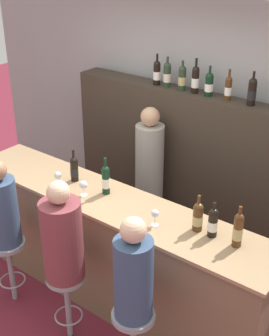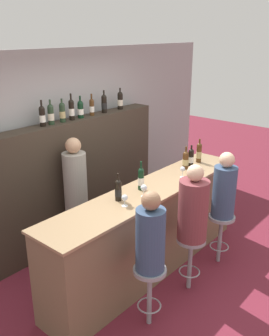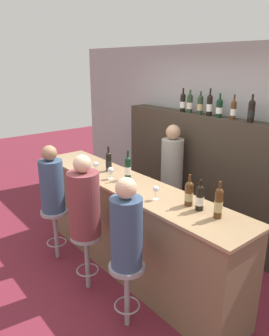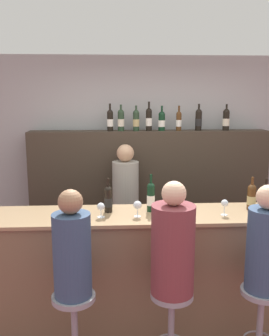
{
  "view_description": "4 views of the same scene",
  "coord_description": "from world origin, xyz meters",
  "px_view_note": "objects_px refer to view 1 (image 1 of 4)",
  "views": [
    {
      "loc": [
        2.27,
        -2.32,
        3.14
      ],
      "look_at": [
        0.23,
        0.32,
        1.45
      ],
      "focal_mm": 50.0,
      "sensor_mm": 36.0,
      "label": 1
    },
    {
      "loc": [
        -3.15,
        -2.17,
        2.81
      ],
      "look_at": [
        -0.19,
        0.36,
        1.37
      ],
      "focal_mm": 40.0,
      "sensor_mm": 36.0,
      "label": 2
    },
    {
      "loc": [
        2.68,
        -1.82,
        2.38
      ],
      "look_at": [
        0.02,
        0.34,
        1.25
      ],
      "focal_mm": 35.0,
      "sensor_mm": 36.0,
      "label": 3
    },
    {
      "loc": [
        -0.43,
        -2.88,
        2.11
      ],
      "look_at": [
        -0.25,
        0.34,
        1.49
      ],
      "focal_mm": 40.0,
      "sensor_mm": 36.0,
      "label": 4
    }
  ],
  "objects_px": {
    "wine_bottle_counter_4": "(238,230)",
    "guest_seated_right": "(133,274)",
    "guest_seated_middle": "(62,237)",
    "wine_bottle_backbar_3": "(195,79)",
    "wine_bottle_backbar_1": "(167,74)",
    "wine_bottle_backbar_4": "(209,84)",
    "wine_bottle_backbar_2": "(182,78)",
    "wine_bottle_backbar_0": "(157,72)",
    "wine_glass_2": "(155,214)",
    "guest_seated_left": "(2,208)",
    "wine_glass_0": "(58,176)",
    "bar_stool_right": "(133,329)",
    "wine_bottle_counter_1": "(106,179)",
    "bar_stool_middle": "(66,289)",
    "bar_stool_left": "(9,256)",
    "wine_glass_1": "(83,185)",
    "wine_bottle_counter_0": "(74,169)",
    "wine_bottle_backbar_5": "(228,88)",
    "wine_bottle_backbar_6": "(252,91)",
    "bartender": "(149,182)",
    "wine_bottle_counter_3": "(213,222)",
    "wine_bottle_counter_2": "(198,216)"
  },
  "relations": [
    {
      "from": "guest_seated_right",
      "to": "wine_bottle_backbar_2",
      "type": "bearing_deg",
      "value": 114.25
    },
    {
      "from": "wine_bottle_backbar_1",
      "to": "wine_bottle_backbar_4",
      "type": "bearing_deg",
      "value": 0.0
    },
    {
      "from": "wine_bottle_backbar_2",
      "to": "wine_bottle_backbar_4",
      "type": "relative_size",
      "value": 1.01
    },
    {
      "from": "guest_seated_right",
      "to": "bartender",
      "type": "height_order",
      "value": "bartender"
    },
    {
      "from": "wine_bottle_backbar_4",
      "to": "wine_glass_2",
      "type": "height_order",
      "value": "wine_bottle_backbar_4"
    },
    {
      "from": "wine_bottle_backbar_1",
      "to": "wine_bottle_backbar_4",
      "type": "height_order",
      "value": "wine_bottle_backbar_1"
    },
    {
      "from": "wine_bottle_backbar_1",
      "to": "wine_glass_1",
      "type": "xyz_separation_m",
      "value": [
        0.11,
        -1.41,
        -0.64
      ]
    },
    {
      "from": "wine_bottle_backbar_1",
      "to": "wine_bottle_counter_3",
      "type": "bearing_deg",
      "value": -44.39
    },
    {
      "from": "wine_bottle_backbar_3",
      "to": "wine_glass_1",
      "type": "bearing_deg",
      "value": -99.06
    },
    {
      "from": "wine_glass_1",
      "to": "bar_stool_right",
      "type": "height_order",
      "value": "wine_glass_1"
    },
    {
      "from": "wine_bottle_counter_4",
      "to": "bar_stool_middle",
      "type": "distance_m",
      "value": 1.51
    },
    {
      "from": "wine_bottle_backbar_2",
      "to": "bar_stool_right",
      "type": "distance_m",
      "value": 2.48
    },
    {
      "from": "wine_bottle_backbar_2",
      "to": "bar_stool_left",
      "type": "height_order",
      "value": "wine_bottle_backbar_2"
    },
    {
      "from": "wine_bottle_counter_0",
      "to": "wine_bottle_backbar_6",
      "type": "height_order",
      "value": "wine_bottle_backbar_6"
    },
    {
      "from": "guest_seated_middle",
      "to": "wine_bottle_backbar_3",
      "type": "bearing_deg",
      "value": 90.07
    },
    {
      "from": "wine_bottle_counter_0",
      "to": "wine_bottle_backbar_5",
      "type": "distance_m",
      "value": 1.63
    },
    {
      "from": "wine_bottle_backbar_2",
      "to": "guest_seated_left",
      "type": "bearing_deg",
      "value": -106.96
    },
    {
      "from": "wine_bottle_backbar_4",
      "to": "wine_bottle_backbar_5",
      "type": "relative_size",
      "value": 1.0
    },
    {
      "from": "wine_bottle_counter_1",
      "to": "bar_stool_right",
      "type": "relative_size",
      "value": 0.52
    },
    {
      "from": "wine_glass_2",
      "to": "guest_seated_middle",
      "type": "relative_size",
      "value": 0.16
    },
    {
      "from": "wine_bottle_backbar_6",
      "to": "wine_bottle_backbar_4",
      "type": "bearing_deg",
      "value": 180.0
    },
    {
      "from": "wine_bottle_backbar_0",
      "to": "bartender",
      "type": "bearing_deg",
      "value": -63.72
    },
    {
      "from": "wine_bottle_counter_4",
      "to": "wine_bottle_counter_1",
      "type": "bearing_deg",
      "value": 180.0
    },
    {
      "from": "wine_glass_2",
      "to": "guest_seated_right",
      "type": "distance_m",
      "value": 0.55
    },
    {
      "from": "wine_bottle_counter_4",
      "to": "guest_seated_right",
      "type": "relative_size",
      "value": 0.4
    },
    {
      "from": "wine_bottle_counter_1",
      "to": "wine_bottle_backbar_2",
      "type": "xyz_separation_m",
      "value": [
        -0.06,
        1.26,
        0.6
      ]
    },
    {
      "from": "wine_glass_0",
      "to": "wine_bottle_counter_4",
      "type": "bearing_deg",
      "value": 4.97
    },
    {
      "from": "wine_bottle_backbar_6",
      "to": "wine_glass_0",
      "type": "height_order",
      "value": "wine_bottle_backbar_6"
    },
    {
      "from": "wine_bottle_backbar_4",
      "to": "wine_bottle_counter_4",
      "type": "bearing_deg",
      "value": -51.55
    },
    {
      "from": "wine_bottle_backbar_1",
      "to": "bartender",
      "type": "xyz_separation_m",
      "value": [
        0.04,
        -0.34,
        -1.09
      ]
    },
    {
      "from": "wine_bottle_backbar_6",
      "to": "wine_bottle_counter_2",
      "type": "bearing_deg",
      "value": -79.97
    },
    {
      "from": "wine_glass_0",
      "to": "bar_stool_right",
      "type": "distance_m",
      "value": 1.5
    },
    {
      "from": "wine_bottle_backbar_5",
      "to": "guest_seated_left",
      "type": "bearing_deg",
      "value": -119.91
    },
    {
      "from": "wine_bottle_backbar_1",
      "to": "bar_stool_middle",
      "type": "height_order",
      "value": "wine_bottle_backbar_1"
    },
    {
      "from": "wine_bottle_counter_3",
      "to": "guest_seated_right",
      "type": "relative_size",
      "value": 0.35
    },
    {
      "from": "wine_bottle_backbar_2",
      "to": "wine_bottle_backbar_0",
      "type": "bearing_deg",
      "value": 180.0
    },
    {
      "from": "wine_glass_1",
      "to": "wine_bottle_counter_0",
      "type": "bearing_deg",
      "value": 149.61
    },
    {
      "from": "wine_bottle_backbar_6",
      "to": "wine_bottle_backbar_2",
      "type": "bearing_deg",
      "value": -180.0
    },
    {
      "from": "wine_bottle_backbar_6",
      "to": "guest_seated_middle",
      "type": "xyz_separation_m",
      "value": [
        -0.6,
        -1.9,
        -0.81
      ]
    },
    {
      "from": "wine_bottle_counter_0",
      "to": "wine_glass_0",
      "type": "relative_size",
      "value": 2.4
    },
    {
      "from": "wine_bottle_backbar_1",
      "to": "wine_bottle_backbar_2",
      "type": "xyz_separation_m",
      "value": [
        0.18,
        -0.0,
        -0.0
      ]
    },
    {
      "from": "wine_bottle_backbar_3",
      "to": "wine_bottle_backbar_1",
      "type": "bearing_deg",
      "value": 180.0
    },
    {
      "from": "wine_bottle_backbar_5",
      "to": "bartender",
      "type": "height_order",
      "value": "wine_bottle_backbar_5"
    },
    {
      "from": "bar_stool_left",
      "to": "bar_stool_middle",
      "type": "relative_size",
      "value": 1.0
    },
    {
      "from": "wine_bottle_backbar_0",
      "to": "guest_seated_middle",
      "type": "relative_size",
      "value": 0.38
    },
    {
      "from": "wine_bottle_backbar_3",
      "to": "wine_glass_2",
      "type": "distance_m",
      "value": 1.64
    },
    {
      "from": "wine_bottle_backbar_1",
      "to": "wine_bottle_backbar_5",
      "type": "relative_size",
      "value": 1.04
    },
    {
      "from": "guest_seated_left",
      "to": "bartender",
      "type": "height_order",
      "value": "bartender"
    },
    {
      "from": "wine_bottle_backbar_1",
      "to": "wine_bottle_backbar_0",
      "type": "bearing_deg",
      "value": 180.0
    },
    {
      "from": "bar_stool_left",
      "to": "wine_bottle_backbar_3",
      "type": "bearing_deg",
      "value": 68.93
    }
  ]
}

